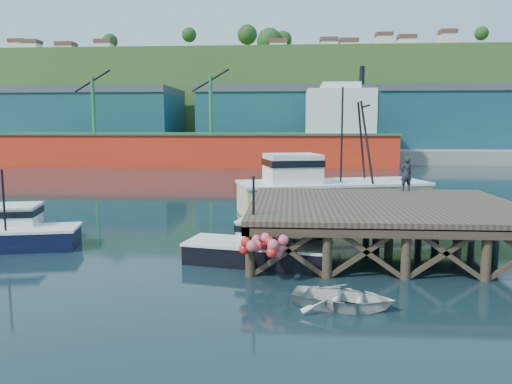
# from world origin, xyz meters

# --- Properties ---
(ground) EXTENTS (300.00, 300.00, 0.00)m
(ground) POSITION_xyz_m (0.00, 0.00, 0.00)
(ground) COLOR black
(ground) RESTS_ON ground
(wharf) EXTENTS (12.00, 10.00, 2.62)m
(wharf) POSITION_xyz_m (5.50, -0.19, 1.94)
(wharf) COLOR brown
(wharf) RESTS_ON ground
(far_quay) EXTENTS (160.00, 40.00, 2.00)m
(far_quay) POSITION_xyz_m (0.00, 70.00, 1.00)
(far_quay) COLOR gray
(far_quay) RESTS_ON ground
(warehouse_left) EXTENTS (32.00, 16.00, 9.00)m
(warehouse_left) POSITION_xyz_m (-35.00, 65.00, 6.50)
(warehouse_left) COLOR navy
(warehouse_left) RESTS_ON far_quay
(warehouse_mid) EXTENTS (28.00, 16.00, 9.00)m
(warehouse_mid) POSITION_xyz_m (0.00, 65.00, 6.50)
(warehouse_mid) COLOR navy
(warehouse_mid) RESTS_ON far_quay
(warehouse_right) EXTENTS (30.00, 16.00, 9.00)m
(warehouse_right) POSITION_xyz_m (30.00, 65.00, 6.50)
(warehouse_right) COLOR navy
(warehouse_right) RESTS_ON far_quay
(cargo_ship) EXTENTS (55.50, 10.00, 13.75)m
(cargo_ship) POSITION_xyz_m (-8.46, 48.00, 3.31)
(cargo_ship) COLOR red
(cargo_ship) RESTS_ON ground
(hillside) EXTENTS (220.00, 50.00, 22.00)m
(hillside) POSITION_xyz_m (0.00, 100.00, 11.00)
(hillside) COLOR #2D511E
(hillside) RESTS_ON ground
(boat_navy) EXTENTS (6.25, 3.91, 3.71)m
(boat_navy) POSITION_xyz_m (-11.47, -1.07, 0.75)
(boat_navy) COLOR black
(boat_navy) RESTS_ON ground
(boat_black) EXTENTS (6.21, 5.16, 3.64)m
(boat_black) POSITION_xyz_m (0.02, -2.69, 0.67)
(boat_black) COLOR black
(boat_black) RESTS_ON ground
(trawler) EXTENTS (12.67, 7.23, 8.01)m
(trawler) POSITION_xyz_m (3.70, 9.28, 1.65)
(trawler) COLOR #F0E69B
(trawler) RESTS_ON ground
(dinghy) EXTENTS (3.60, 2.95, 0.65)m
(dinghy) POSITION_xyz_m (2.92, -7.78, 0.32)
(dinghy) COLOR silver
(dinghy) RESTS_ON ground
(dockworker) EXTENTS (0.75, 0.60, 1.81)m
(dockworker) POSITION_xyz_m (7.48, 4.40, 3.03)
(dockworker) COLOR black
(dockworker) RESTS_ON wharf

